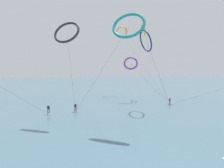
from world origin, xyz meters
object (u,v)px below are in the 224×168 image
kite_lime (143,30)px  kite_amber (122,32)px  surfer_magenta (170,102)px  surfer_coral (75,108)px  surfer_ivory (48,110)px  kite_charcoal (67,32)px  kite_violet (131,63)px  kite_teal (129,25)px  kite_navy (146,41)px

kite_lime → kite_amber: 10.73m
surfer_magenta → surfer_coral: 22.33m
surfer_ivory → kite_charcoal: bearing=114.8°
kite_charcoal → kite_violet: bearing=70.4°
surfer_ivory → kite_teal: bearing=121.3°
kite_navy → kite_teal: (-8.50, -10.68, 0.44)m
surfer_coral → kite_violet: size_ratio=0.14×
kite_navy → kite_amber: bearing=-5.4°
surfer_magenta → kite_violet: size_ratio=0.14×
kite_violet → surfer_coral: bearing=-127.0°
surfer_coral → kite_amber: (19.34, 25.89, 20.69)m
surfer_coral → kite_charcoal: kite_charcoal is taller
kite_violet → kite_amber: bearing=100.3°
kite_violet → kite_teal: size_ratio=0.68×
surfer_magenta → kite_amber: (-2.97, 25.24, 20.69)m
kite_lime → kite_violet: 13.85m
surfer_ivory → kite_violet: (21.02, 9.64, 9.30)m
surfer_ivory → surfer_coral: bearing=162.0°
kite_violet → kite_teal: (-8.84, -19.70, 5.05)m
surfer_ivory → kite_teal: size_ratio=0.10×
surfer_coral → kite_violet: (15.94, 9.53, 9.30)m
kite_charcoal → surfer_ivory: bearing=167.5°
surfer_magenta → kite_amber: kite_amber is taller
surfer_magenta → kite_charcoal: kite_charcoal is taller
surfer_magenta → kite_lime: (0.39, 15.10, 19.66)m
kite_violet → kite_amber: (3.41, 16.35, 11.39)m
kite_lime → surfer_ivory: bearing=129.6°
surfer_coral → kite_navy: kite_navy is taller
surfer_ivory → surfer_coral: (5.09, 0.11, 0.00)m
surfer_ivory → kite_navy: (20.68, 0.62, 13.91)m
kite_teal → surfer_magenta: bearing=73.4°
surfer_magenta → kite_navy: bearing=117.3°
surfer_ivory → surfer_magenta: size_ratio=1.00×
surfer_ivory → kite_teal: 21.34m
kite_navy → kite_charcoal: 17.75m
surfer_magenta → surfer_coral: same height
surfer_ivory → kite_amber: kite_amber is taller
surfer_coral → kite_amber: size_ratio=0.06×
kite_navy → kite_amber: kite_amber is taller
surfer_magenta → kite_amber: bearing=32.9°
kite_teal → kite_amber: (12.25, 36.05, 6.33)m
surfer_magenta → surfer_coral: (-22.32, -0.65, 0.00)m
surfer_coral → kite_lime: size_ratio=0.08×
surfer_ivory → kite_amber: (24.43, 26.00, 20.69)m
kite_teal → kite_amber: size_ratio=0.66×
kite_violet → kite_amber: size_ratio=0.45×
kite_amber → kite_navy: bearing=85.7°
kite_amber → surfer_magenta: bearing=100.8°
kite_charcoal → surfer_magenta: bearing=43.7°
kite_lime → kite_amber: (-3.37, 10.14, 1.02)m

